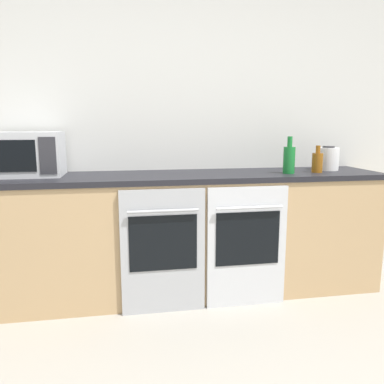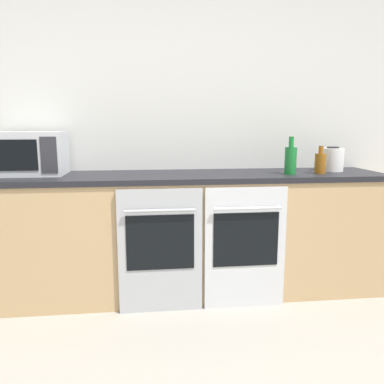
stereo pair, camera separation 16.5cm
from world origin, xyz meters
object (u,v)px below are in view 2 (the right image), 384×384
object	(u,v)px
microwave	(29,153)
kettle	(332,159)
oven_left	(160,250)
bottle_green	(291,160)
oven_right	(245,247)
bottle_amber	(320,163)

from	to	relation	value
microwave	kettle	bearing A→B (deg)	-0.72
oven_left	bottle_green	distance (m)	1.17
kettle	bottle_green	bearing A→B (deg)	-159.54
oven_right	bottle_green	xyz separation A→B (m)	(0.38, 0.21, 0.60)
microwave	bottle_amber	distance (m)	2.16
oven_right	bottle_amber	world-z (taller)	bottle_amber
microwave	bottle_green	distance (m)	1.92
oven_right	microwave	bearing A→B (deg)	165.89
oven_right	bottle_green	world-z (taller)	bottle_green
oven_left	oven_right	distance (m)	0.60
oven_left	kettle	xyz separation A→B (m)	(1.38, 0.36, 0.58)
oven_left	microwave	size ratio (longest dim) A/B	1.75
oven_left	kettle	size ratio (longest dim) A/B	4.51
oven_right	microwave	distance (m)	1.71
microwave	bottle_amber	xyz separation A→B (m)	(2.15, -0.16, -0.08)
bottle_green	kettle	distance (m)	0.43
microwave	bottle_green	bearing A→B (deg)	-5.37
bottle_green	oven_right	bearing A→B (deg)	-151.83
oven_left	bottle_green	xyz separation A→B (m)	(0.98, 0.21, 0.60)
bottle_green	oven_left	bearing A→B (deg)	-168.18
oven_left	bottle_green	size ratio (longest dim) A/B	3.15
oven_right	microwave	world-z (taller)	microwave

